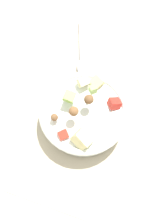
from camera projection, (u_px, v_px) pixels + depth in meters
ground_plane at (86, 120)px, 0.67m from camera, size 2.40×2.40×0.00m
placemat at (86, 120)px, 0.67m from camera, size 0.48×0.38×0.01m
salad_bowl at (84, 113)px, 0.63m from camera, size 0.23×0.23×0.12m
serving_spoon at (83, 56)px, 0.74m from camera, size 0.20×0.09×0.01m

